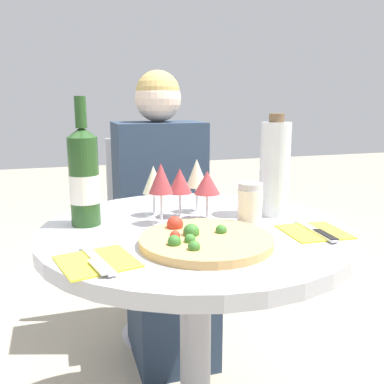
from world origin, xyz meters
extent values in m
cylinder|color=gray|center=(0.00, 0.00, 0.35)|extent=(0.09, 0.09, 0.66)
cylinder|color=#B7B7BC|center=(0.00, 0.00, 0.70)|extent=(0.83, 0.83, 0.04)
cylinder|color=#ADADB2|center=(0.07, 0.70, 0.01)|extent=(0.36, 0.36, 0.01)
cylinder|color=#ADADB2|center=(0.07, 0.70, 0.20)|extent=(0.06, 0.06, 0.41)
cube|color=#ADADB2|center=(0.07, 0.70, 0.42)|extent=(0.40, 0.40, 0.03)
cube|color=#ADADB2|center=(0.07, 0.89, 0.66)|extent=(0.40, 0.02, 0.44)
cube|color=#28384C|center=(0.07, 0.52, 0.22)|extent=(0.31, 0.36, 0.44)
cube|color=#28384C|center=(0.07, 0.70, 0.70)|extent=(0.37, 0.24, 0.52)
sphere|color=beige|center=(0.07, 0.70, 1.05)|extent=(0.19, 0.19, 0.19)
sphere|color=tan|center=(0.07, 0.70, 1.08)|extent=(0.18, 0.18, 0.18)
cylinder|color=tan|center=(-0.02, -0.15, 0.73)|extent=(0.31, 0.31, 0.02)
sphere|color=#336B28|center=(-0.05, -0.13, 0.75)|extent=(0.04, 0.04, 0.04)
sphere|color=#336B28|center=(-0.08, -0.22, 0.74)|extent=(0.03, 0.03, 0.03)
sphere|color=#336B28|center=(-0.07, -0.17, 0.74)|extent=(0.03, 0.03, 0.03)
sphere|color=#B22D1E|center=(-0.09, -0.13, 0.74)|extent=(0.02, 0.02, 0.02)
sphere|color=#336B28|center=(-0.11, -0.18, 0.75)|extent=(0.03, 0.03, 0.03)
sphere|color=#336B28|center=(0.02, -0.13, 0.74)|extent=(0.03, 0.03, 0.03)
sphere|color=#B22D1E|center=(-0.07, -0.06, 0.75)|extent=(0.04, 0.04, 0.04)
cylinder|color=#23471E|center=(-0.28, 0.11, 0.84)|extent=(0.08, 0.08, 0.24)
cone|color=#23471E|center=(-0.28, 0.11, 0.97)|extent=(0.08, 0.08, 0.03)
cylinder|color=#23471E|center=(-0.28, 0.11, 1.02)|extent=(0.03, 0.03, 0.08)
cylinder|color=silver|center=(-0.28, 0.11, 0.82)|extent=(0.08, 0.08, 0.08)
cylinder|color=silver|center=(0.25, 0.05, 0.85)|extent=(0.09, 0.09, 0.27)
cylinder|color=brown|center=(0.25, 0.05, 1.00)|extent=(0.04, 0.04, 0.02)
cylinder|color=silver|center=(0.14, -0.03, 0.77)|extent=(0.07, 0.07, 0.10)
cylinder|color=#B2B2B7|center=(0.14, -0.03, 0.83)|extent=(0.06, 0.06, 0.02)
cylinder|color=silver|center=(-0.02, 0.10, 0.72)|extent=(0.06, 0.06, 0.00)
cylinder|color=silver|center=(-0.02, 0.10, 0.76)|extent=(0.01, 0.01, 0.07)
cone|color=#9E383D|center=(-0.02, 0.10, 0.83)|extent=(0.07, 0.07, 0.07)
cylinder|color=silver|center=(-0.08, 0.05, 0.72)|extent=(0.06, 0.06, 0.00)
cylinder|color=silver|center=(-0.08, 0.05, 0.76)|extent=(0.01, 0.01, 0.08)
cone|color=#9E383D|center=(-0.08, 0.05, 0.85)|extent=(0.07, 0.07, 0.08)
cylinder|color=silver|center=(0.05, 0.05, 0.72)|extent=(0.06, 0.06, 0.00)
cylinder|color=silver|center=(0.05, 0.05, 0.76)|extent=(0.01, 0.01, 0.07)
cone|color=#9E383D|center=(0.05, 0.05, 0.83)|extent=(0.07, 0.07, 0.06)
cylinder|color=silver|center=(0.05, 0.14, 0.72)|extent=(0.06, 0.06, 0.00)
cylinder|color=silver|center=(0.05, 0.14, 0.76)|extent=(0.01, 0.01, 0.07)
cone|color=beige|center=(0.05, 0.14, 0.84)|extent=(0.06, 0.06, 0.08)
cylinder|color=silver|center=(-0.08, 0.14, 0.72)|extent=(0.06, 0.06, 0.00)
cylinder|color=silver|center=(-0.08, 0.14, 0.75)|extent=(0.01, 0.01, 0.06)
cone|color=beige|center=(-0.08, 0.14, 0.82)|extent=(0.06, 0.06, 0.08)
cube|color=yellow|center=(-0.28, -0.18, 0.72)|extent=(0.18, 0.18, 0.00)
cube|color=silver|center=(-0.28, -0.18, 0.73)|extent=(0.06, 0.19, 0.00)
cube|color=silver|center=(-0.28, -0.23, 0.73)|extent=(0.04, 0.09, 0.00)
cube|color=yellow|center=(0.27, -0.14, 0.72)|extent=(0.16, 0.16, 0.00)
cube|color=silver|center=(0.27, -0.14, 0.73)|extent=(0.03, 0.19, 0.00)
cube|color=black|center=(0.27, -0.19, 0.73)|extent=(0.03, 0.09, 0.00)
camera|label=1|loc=(-0.34, -1.04, 1.05)|focal=40.00mm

